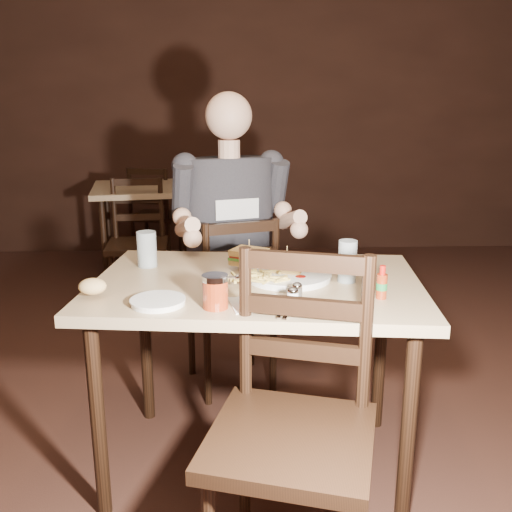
{
  "coord_description": "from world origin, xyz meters",
  "views": [
    {
      "loc": [
        -0.27,
        -1.91,
        1.41
      ],
      "look_at": [
        -0.17,
        0.13,
        0.85
      ],
      "focal_mm": 40.0,
      "sensor_mm": 36.0,
      "label": 1
    }
  ],
  "objects_px": {
    "chair_near": "(291,439)",
    "bg_table": "(147,198)",
    "chair_far": "(230,301)",
    "glass_left": "(147,249)",
    "glass_right": "(347,261)",
    "dinner_plate": "(288,276)",
    "side_plate": "(158,302)",
    "main_table": "(257,302)",
    "diner": "(232,202)",
    "bg_chair_far": "(157,215)",
    "bg_chair_near": "(137,245)",
    "syrup_dispenser": "(215,292)",
    "hot_sauce": "(382,282)"
  },
  "relations": [
    {
      "from": "bg_chair_near",
      "to": "syrup_dispenser",
      "type": "xyz_separation_m",
      "value": [
        0.59,
        -2.15,
        0.38
      ]
    },
    {
      "from": "diner",
      "to": "dinner_plate",
      "type": "relative_size",
      "value": 3.18
    },
    {
      "from": "chair_far",
      "to": "dinner_plate",
      "type": "relative_size",
      "value": 2.85
    },
    {
      "from": "bg_table",
      "to": "hot_sauce",
      "type": "height_order",
      "value": "hot_sauce"
    },
    {
      "from": "chair_far",
      "to": "hot_sauce",
      "type": "height_order",
      "value": "chair_far"
    },
    {
      "from": "chair_far",
      "to": "diner",
      "type": "height_order",
      "value": "diner"
    },
    {
      "from": "side_plate",
      "to": "dinner_plate",
      "type": "bearing_deg",
      "value": 29.51
    },
    {
      "from": "bg_chair_far",
      "to": "hot_sauce",
      "type": "bearing_deg",
      "value": 123.08
    },
    {
      "from": "main_table",
      "to": "side_plate",
      "type": "relative_size",
      "value": 7.31
    },
    {
      "from": "bg_table",
      "to": "bg_chair_far",
      "type": "relative_size",
      "value": 1.06
    },
    {
      "from": "bg_chair_near",
      "to": "diner",
      "type": "height_order",
      "value": "diner"
    },
    {
      "from": "dinner_plate",
      "to": "glass_right",
      "type": "distance_m",
      "value": 0.22
    },
    {
      "from": "dinner_plate",
      "to": "hot_sauce",
      "type": "distance_m",
      "value": 0.37
    },
    {
      "from": "bg_table",
      "to": "chair_far",
      "type": "distance_m",
      "value": 1.87
    },
    {
      "from": "main_table",
      "to": "glass_right",
      "type": "bearing_deg",
      "value": -4.36
    },
    {
      "from": "chair_far",
      "to": "syrup_dispenser",
      "type": "relative_size",
      "value": 8.11
    },
    {
      "from": "bg_chair_near",
      "to": "diner",
      "type": "xyz_separation_m",
      "value": [
        0.65,
        -1.24,
        0.51
      ]
    },
    {
      "from": "chair_near",
      "to": "bg_chair_far",
      "type": "distance_m",
      "value": 3.65
    },
    {
      "from": "glass_left",
      "to": "glass_right",
      "type": "bearing_deg",
      "value": -17.2
    },
    {
      "from": "diner",
      "to": "glass_left",
      "type": "xyz_separation_m",
      "value": [
        -0.34,
        -0.43,
        -0.11
      ]
    },
    {
      "from": "dinner_plate",
      "to": "side_plate",
      "type": "height_order",
      "value": "dinner_plate"
    },
    {
      "from": "glass_right",
      "to": "hot_sauce",
      "type": "bearing_deg",
      "value": -67.38
    },
    {
      "from": "chair_near",
      "to": "main_table",
      "type": "bearing_deg",
      "value": 112.95
    },
    {
      "from": "syrup_dispenser",
      "to": "glass_left",
      "type": "bearing_deg",
      "value": 126.64
    },
    {
      "from": "chair_near",
      "to": "bg_table",
      "type": "bearing_deg",
      "value": 121.45
    },
    {
      "from": "main_table",
      "to": "glass_right",
      "type": "height_order",
      "value": "glass_right"
    },
    {
      "from": "chair_near",
      "to": "hot_sauce",
      "type": "height_order",
      "value": "chair_near"
    },
    {
      "from": "syrup_dispenser",
      "to": "dinner_plate",
      "type": "bearing_deg",
      "value": 55.01
    },
    {
      "from": "dinner_plate",
      "to": "side_plate",
      "type": "relative_size",
      "value": 1.78
    },
    {
      "from": "dinner_plate",
      "to": "diner",
      "type": "bearing_deg",
      "value": 108.06
    },
    {
      "from": "diner",
      "to": "side_plate",
      "type": "xyz_separation_m",
      "value": [
        -0.25,
        -0.87,
        -0.18
      ]
    },
    {
      "from": "chair_far",
      "to": "glass_left",
      "type": "distance_m",
      "value": 0.7
    },
    {
      "from": "dinner_plate",
      "to": "glass_left",
      "type": "distance_m",
      "value": 0.58
    },
    {
      "from": "bg_chair_far",
      "to": "chair_far",
      "type": "bearing_deg",
      "value": 118.96
    },
    {
      "from": "hot_sauce",
      "to": "chair_near",
      "type": "bearing_deg",
      "value": -131.95
    },
    {
      "from": "chair_far",
      "to": "bg_chair_near",
      "type": "xyz_separation_m",
      "value": [
        -0.64,
        1.19,
        -0.0
      ]
    },
    {
      "from": "bg_table",
      "to": "hot_sauce",
      "type": "distance_m",
      "value": 2.88
    },
    {
      "from": "chair_near",
      "to": "dinner_plate",
      "type": "xyz_separation_m",
      "value": [
        0.05,
        0.61,
        0.29
      ]
    },
    {
      "from": "dinner_plate",
      "to": "side_plate",
      "type": "bearing_deg",
      "value": -150.49
    },
    {
      "from": "bg_table",
      "to": "chair_near",
      "type": "height_order",
      "value": "chair_near"
    },
    {
      "from": "bg_chair_far",
      "to": "main_table",
      "type": "bearing_deg",
      "value": 117.28
    },
    {
      "from": "bg_chair_near",
      "to": "syrup_dispenser",
      "type": "distance_m",
      "value": 2.26
    },
    {
      "from": "chair_near",
      "to": "glass_right",
      "type": "distance_m",
      "value": 0.72
    },
    {
      "from": "bg_chair_far",
      "to": "dinner_plate",
      "type": "bearing_deg",
      "value": 119.5
    },
    {
      "from": "diner",
      "to": "glass_left",
      "type": "bearing_deg",
      "value": -145.43
    },
    {
      "from": "dinner_plate",
      "to": "chair_far",
      "type": "bearing_deg",
      "value": 107.97
    },
    {
      "from": "diner",
      "to": "hot_sauce",
      "type": "height_order",
      "value": "diner"
    },
    {
      "from": "diner",
      "to": "syrup_dispenser",
      "type": "distance_m",
      "value": 0.92
    },
    {
      "from": "bg_table",
      "to": "dinner_plate",
      "type": "relative_size",
      "value": 2.93
    },
    {
      "from": "diner",
      "to": "bg_table",
      "type": "bearing_deg",
      "value": 93.26
    }
  ]
}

